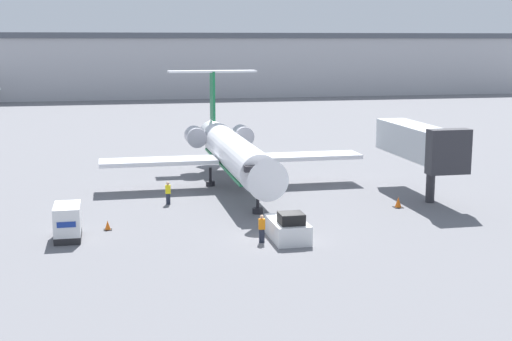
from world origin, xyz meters
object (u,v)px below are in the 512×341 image
object	(u,v)px
worker_near_tug	(262,228)
jet_bridge	(420,143)
luggage_cart	(68,222)
airplane_main	(233,151)
pushback_tug	(288,228)
worker_by_wing	(168,192)
traffic_cone_right	(398,202)
traffic_cone_left	(108,226)

from	to	relation	value
worker_near_tug	jet_bridge	distance (m)	19.16
luggage_cart	jet_bridge	world-z (taller)	jet_bridge
airplane_main	luggage_cart	world-z (taller)	airplane_main
pushback_tug	worker_near_tug	bearing A→B (deg)	-168.40
worker_by_wing	worker_near_tug	bearing A→B (deg)	-67.76
worker_by_wing	jet_bridge	bearing A→B (deg)	-3.66
traffic_cone_right	jet_bridge	size ratio (longest dim) A/B	0.07
traffic_cone_left	worker_near_tug	bearing A→B (deg)	-28.05
worker_by_wing	traffic_cone_right	xyz separation A→B (m)	(17.25, -4.75, -0.55)
traffic_cone_right	jet_bridge	distance (m)	6.19
luggage_cart	traffic_cone_right	size ratio (longest dim) A/B	3.66
traffic_cone_left	worker_by_wing	bearing A→B (deg)	55.58
jet_bridge	worker_near_tug	bearing A→B (deg)	-145.52
traffic_cone_right	luggage_cart	bearing A→B (deg)	-170.89
worker_by_wing	traffic_cone_right	world-z (taller)	worker_by_wing
airplane_main	jet_bridge	xyz separation A→B (m)	(14.21, -7.16, 1.28)
traffic_cone_left	traffic_cone_right	xyz separation A→B (m)	(21.95, 2.11, 0.09)
airplane_main	worker_near_tug	bearing A→B (deg)	-94.24
worker_near_tug	worker_by_wing	size ratio (longest dim) A/B	1.00
traffic_cone_right	pushback_tug	bearing A→B (deg)	-146.97
pushback_tug	worker_near_tug	world-z (taller)	pushback_tug
traffic_cone_left	airplane_main	bearing A→B (deg)	49.34
worker_near_tug	worker_by_wing	bearing A→B (deg)	112.24
pushback_tug	traffic_cone_right	world-z (taller)	pushback_tug
airplane_main	luggage_cart	xyz separation A→B (m)	(-13.43, -14.52, -2.03)
airplane_main	luggage_cart	distance (m)	19.89
airplane_main	worker_by_wing	xyz separation A→B (m)	(-6.22, -5.85, -2.22)
worker_by_wing	pushback_tug	bearing A→B (deg)	-59.99
pushback_tug	traffic_cone_left	distance (m)	12.36
airplane_main	traffic_cone_left	size ratio (longest dim) A/B	39.75
airplane_main	worker_near_tug	world-z (taller)	airplane_main
pushback_tug	traffic_cone_right	xyz separation A→B (m)	(10.55, 6.86, -0.34)
luggage_cart	airplane_main	bearing A→B (deg)	47.22
pushback_tug	jet_bridge	xyz separation A→B (m)	(13.73, 10.30, 3.71)
worker_near_tug	traffic_cone_right	xyz separation A→B (m)	(12.35, 7.23, -0.55)
airplane_main	worker_near_tug	distance (m)	18.01
luggage_cart	worker_near_tug	bearing A→B (deg)	-15.27
luggage_cart	jet_bridge	xyz separation A→B (m)	(27.65, 7.36, 3.31)
traffic_cone_left	jet_bridge	bearing A→B (deg)	12.46
luggage_cart	worker_by_wing	xyz separation A→B (m)	(7.22, 8.67, -0.19)
jet_bridge	traffic_cone_right	bearing A→B (deg)	-132.75
traffic_cone_left	jet_bridge	size ratio (longest dim) A/B	0.06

